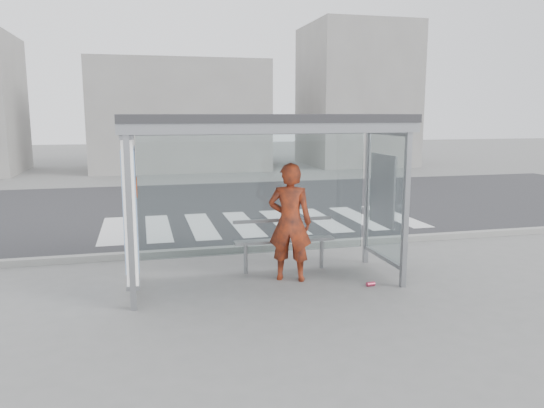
{
  "coord_description": "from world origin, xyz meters",
  "views": [
    {
      "loc": [
        -1.83,
        -7.79,
        2.64
      ],
      "look_at": [
        0.16,
        0.2,
        1.22
      ],
      "focal_mm": 35.0,
      "sensor_mm": 36.0,
      "label": 1
    }
  ],
  "objects": [
    {
      "name": "ground",
      "position": [
        0.0,
        0.0,
        0.0
      ],
      "size": [
        80.0,
        80.0,
        0.0
      ],
      "primitive_type": "plane",
      "color": "slate",
      "rests_on": "ground"
    },
    {
      "name": "road",
      "position": [
        0.0,
        7.0,
        0.0
      ],
      "size": [
        30.0,
        10.0,
        0.01
      ],
      "primitive_type": "cube",
      "color": "#2A2A2D",
      "rests_on": "ground"
    },
    {
      "name": "curb",
      "position": [
        0.0,
        1.95,
        0.06
      ],
      "size": [
        30.0,
        0.18,
        0.12
      ],
      "primitive_type": "cube",
      "color": "gray",
      "rests_on": "ground"
    },
    {
      "name": "crosswalk",
      "position": [
        1.0,
        4.5,
        0.0
      ],
      "size": [
        7.55,
        3.0,
        0.0
      ],
      "color": "silver",
      "rests_on": "ground"
    },
    {
      "name": "bus_shelter",
      "position": [
        -0.37,
        0.06,
        1.98
      ],
      "size": [
        4.25,
        1.65,
        2.62
      ],
      "color": "gray",
      "rests_on": "ground"
    },
    {
      "name": "building_center",
      "position": [
        0.0,
        18.0,
        2.5
      ],
      "size": [
        8.0,
        5.0,
        5.0
      ],
      "primitive_type": "cube",
      "color": "gray",
      "rests_on": "ground"
    },
    {
      "name": "building_right",
      "position": [
        9.0,
        18.0,
        3.5
      ],
      "size": [
        5.0,
        5.0,
        7.0
      ],
      "primitive_type": "cube",
      "color": "gray",
      "rests_on": "ground"
    },
    {
      "name": "person",
      "position": [
        0.42,
        0.07,
        0.94
      ],
      "size": [
        0.81,
        0.68,
        1.88
      ],
      "primitive_type": "imported",
      "rotation": [
        0.0,
        0.0,
        2.75
      ],
      "color": "red",
      "rests_on": "ground"
    },
    {
      "name": "bench",
      "position": [
        0.46,
        0.58,
        0.53
      ],
      "size": [
        1.71,
        0.21,
        0.88
      ],
      "color": "gray",
      "rests_on": "ground"
    },
    {
      "name": "soda_can",
      "position": [
        1.53,
        -0.56,
        0.04
      ],
      "size": [
        0.14,
        0.09,
        0.07
      ],
      "primitive_type": "cylinder",
      "rotation": [
        0.0,
        1.57,
        0.13
      ],
      "color": "#C63A58",
      "rests_on": "ground"
    }
  ]
}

